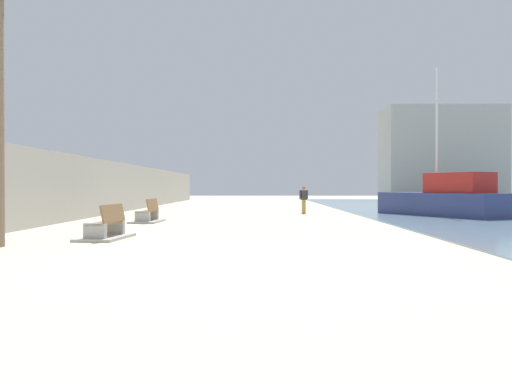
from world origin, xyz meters
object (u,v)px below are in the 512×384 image
bench_far (148,217)px  person_walking (304,198)px  bench_near (106,231)px  boat_far_left (445,200)px

bench_far → person_walking: bearing=45.9°
bench_near → person_walking: person_walking is taller
bench_near → boat_far_left: size_ratio=0.29×
bench_near → bench_far: (-0.32, 7.05, 0.00)m
person_walking → boat_far_left: (6.78, -2.98, -0.03)m
bench_near → boat_far_left: 17.71m
bench_far → person_walking: size_ratio=1.41×
bench_far → person_walking: (7.09, 7.32, 0.64)m
bench_far → boat_far_left: boat_far_left is taller
bench_near → bench_far: 7.06m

